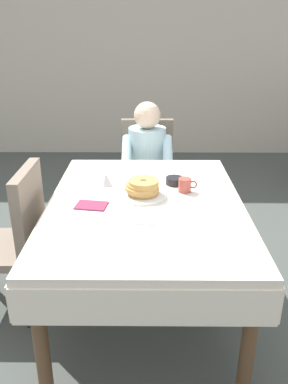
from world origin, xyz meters
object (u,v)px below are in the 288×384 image
fork_left_of_plate (110,197)px  chair_diner (147,168)px  knife_right_of_plate (175,197)px  plate_breakfast (143,195)px  syrup_pitcher (106,180)px  chair_left_side (15,234)px  dining_table_main (145,216)px  diner_person (147,158)px  breakfast_stack (143,187)px  bowl_butter (174,181)px  spoon_near_edge (144,224)px  cup_coffee (185,185)px

fork_left_of_plate → chair_diner: bearing=-17.1°
knife_right_of_plate → plate_breakfast: bearing=87.7°
syrup_pitcher → chair_left_side: bearing=-154.9°
dining_table_main → chair_left_side: chair_left_side is taller
chair_diner → knife_right_of_plate: bearing=98.4°
chair_diner → diner_person: bearing=90.0°
diner_person → plate_breakfast: diner_person is taller
breakfast_stack → bowl_butter: 0.28m
chair_diner → spoon_near_edge: chair_diner is taller
bowl_butter → knife_right_of_plate: 0.21m
dining_table_main → syrup_pitcher: bearing=135.3°
diner_person → breakfast_stack: 0.95m
dining_table_main → fork_left_of_plate: fork_left_of_plate is taller
bowl_butter → knife_right_of_plate: bearing=-92.1°
dining_table_main → cup_coffee: (0.24, 0.15, 0.13)m
dining_table_main → chair_diner: size_ratio=1.64×
bowl_butter → knife_right_of_plate: size_ratio=0.55×
dining_table_main → bowl_butter: (0.18, 0.27, 0.11)m
fork_left_of_plate → dining_table_main: bearing=-111.5°
breakfast_stack → syrup_pitcher: bearing=143.9°
diner_person → spoon_near_edge: (-0.01, -1.29, 0.07)m
diner_person → syrup_pitcher: (-0.26, -0.77, 0.11)m
chair_left_side → breakfast_stack: (0.76, 0.08, 0.27)m
breakfast_stack → bowl_butter: size_ratio=1.85×
spoon_near_edge → chair_diner: bearing=98.8°
bowl_butter → fork_left_of_plate: size_ratio=0.61×
chair_diner → diner_person: diner_person is taller
breakfast_stack → fork_left_of_plate: size_ratio=1.13×
chair_diner → diner_person: 0.21m
dining_table_main → fork_left_of_plate: 0.23m
breakfast_stack → spoon_near_edge: 0.36m
chair_left_side → spoon_near_edge: 0.84m
syrup_pitcher → fork_left_of_plate: 0.20m
chair_diner → chair_left_side: 1.41m
spoon_near_edge → knife_right_of_plate: bearing=71.6°
chair_left_side → plate_breakfast: (0.75, 0.08, 0.22)m
breakfast_stack → cup_coffee: (0.25, 0.07, -0.02)m
breakfast_stack → plate_breakfast: bearing=128.3°
plate_breakfast → knife_right_of_plate: (0.19, -0.02, -0.01)m
fork_left_of_plate → knife_right_of_plate: bearing=-96.1°
spoon_near_edge → cup_coffee: bearing=70.0°
diner_person → spoon_near_edge: size_ratio=7.47×
diner_person → knife_right_of_plate: (0.16, -0.96, 0.07)m
dining_table_main → cup_coffee: bearing=31.8°
dining_table_main → chair_left_side: size_ratio=1.64×
dining_table_main → bowl_butter: size_ratio=13.85×
bowl_butter → fork_left_of_plate: 0.44m
breakfast_stack → spoon_near_edge: breakfast_stack is taller
plate_breakfast → knife_right_of_plate: plate_breakfast is taller
chair_left_side → plate_breakfast: bearing=-84.2°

